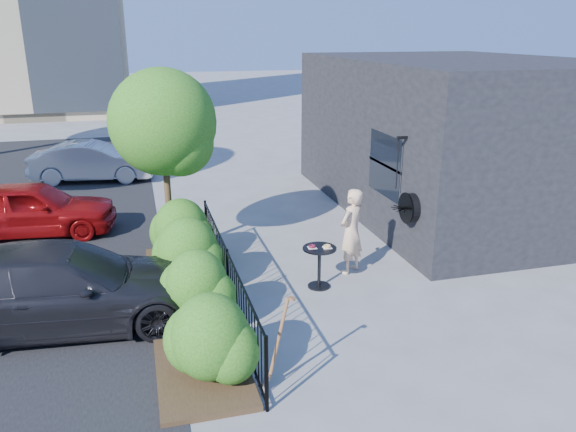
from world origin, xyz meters
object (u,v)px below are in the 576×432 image
object	(u,v)px
cafe_table	(319,260)
car_darkgrey	(62,287)
car_silver	(93,162)
patio_tree	(167,129)
woman	(351,231)
shovel	(276,348)
car_red	(32,209)

from	to	relation	value
cafe_table	car_darkgrey	size ratio (longest dim) A/B	0.18
car_darkgrey	car_silver	bearing A→B (deg)	4.06
cafe_table	car_silver	world-z (taller)	car_silver
patio_tree	woman	size ratio (longest dim) A/B	2.26
woman	shovel	xyz separation A→B (m)	(-2.39, -3.38, -0.27)
patio_tree	car_silver	bearing A→B (deg)	105.97
cafe_table	woman	bearing A→B (deg)	31.93
woman	car_silver	xyz separation A→B (m)	(-5.42, 9.05, -0.24)
cafe_table	shovel	distance (m)	3.26
woman	car_darkgrey	distance (m)	5.42
woman	shovel	world-z (taller)	woman
car_red	shovel	bearing A→B (deg)	-144.65
woman	patio_tree	bearing A→B (deg)	-64.53
shovel	car_darkgrey	xyz separation A→B (m)	(-2.96, 2.57, 0.09)
shovel	car_red	world-z (taller)	shovel
cafe_table	shovel	size ratio (longest dim) A/B	0.63
cafe_table	woman	world-z (taller)	woman
shovel	car_silver	size ratio (longest dim) A/B	0.36
patio_tree	cafe_table	distance (m)	4.14
car_darkgrey	shovel	bearing A→B (deg)	-127.30
cafe_table	car_silver	bearing A→B (deg)	115.62
shovel	car_silver	xyz separation A→B (m)	(-3.03, 12.43, 0.03)
cafe_table	woman	xyz separation A→B (m)	(0.83, 0.52, 0.31)
woman	shovel	distance (m)	4.15
shovel	car_silver	bearing A→B (deg)	103.70
car_red	car_darkgrey	world-z (taller)	car_darkgrey
woman	car_red	size ratio (longest dim) A/B	0.46
shovel	car_darkgrey	world-z (taller)	car_darkgrey
patio_tree	car_silver	size ratio (longest dim) A/B	1.02
cafe_table	car_red	bearing A→B (deg)	141.22
car_red	car_darkgrey	size ratio (longest dim) A/B	0.80
shovel	car_darkgrey	bearing A→B (deg)	139.06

